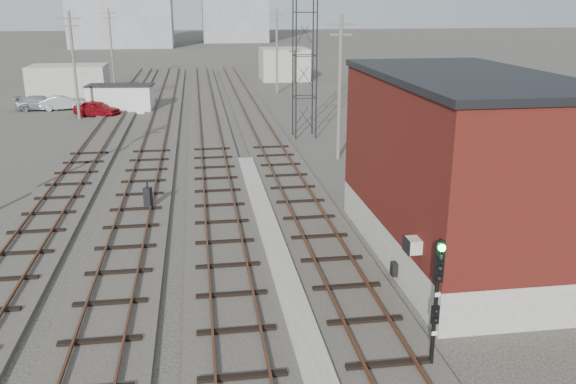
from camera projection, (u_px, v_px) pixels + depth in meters
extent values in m
plane|color=#282621|center=(218.00, 92.00, 68.68)|extent=(320.00, 320.00, 0.00)
cube|color=#332D28|center=(259.00, 126.00, 49.18)|extent=(3.20, 90.00, 0.20)
cube|color=#4C2816|center=(250.00, 124.00, 49.01)|extent=(0.07, 90.00, 0.12)
cube|color=#4C2816|center=(268.00, 123.00, 49.22)|extent=(0.07, 90.00, 0.12)
cube|color=#332D28|center=(209.00, 128.00, 48.62)|extent=(3.20, 90.00, 0.20)
cube|color=#4C2816|center=(200.00, 125.00, 48.45)|extent=(0.07, 90.00, 0.12)
cube|color=#4C2816|center=(218.00, 125.00, 48.65)|extent=(0.07, 90.00, 0.12)
cube|color=#332D28|center=(158.00, 129.00, 48.05)|extent=(3.20, 90.00, 0.20)
cube|color=#4C2816|center=(149.00, 127.00, 47.88)|extent=(0.07, 90.00, 0.12)
cube|color=#4C2816|center=(167.00, 126.00, 48.08)|extent=(0.07, 90.00, 0.12)
cube|color=#332D28|center=(106.00, 131.00, 47.48)|extent=(3.20, 90.00, 0.20)
cube|color=#4C2816|center=(96.00, 128.00, 47.31)|extent=(0.07, 90.00, 0.12)
cube|color=#4C2816|center=(115.00, 128.00, 47.52)|extent=(0.07, 90.00, 0.12)
cube|color=gray|center=(273.00, 243.00, 25.30)|extent=(0.90, 28.00, 0.26)
cube|color=gray|center=(454.00, 238.00, 24.22)|extent=(6.00, 12.00, 1.50)
cube|color=#571E14|center=(461.00, 152.00, 23.17)|extent=(6.00, 12.00, 5.50)
cube|color=black|center=(468.00, 76.00, 22.32)|extent=(6.20, 12.20, 0.25)
cube|color=beige|center=(413.00, 245.00, 19.54)|extent=(0.45, 0.62, 0.45)
cube|color=black|center=(394.00, 269.00, 21.96)|extent=(0.20, 0.35, 0.50)
cylinder|color=black|center=(296.00, 35.00, 42.81)|extent=(0.10, 0.10, 15.00)
cylinder|color=black|center=(317.00, 35.00, 43.02)|extent=(0.10, 0.10, 15.00)
cylinder|color=black|center=(293.00, 34.00, 44.22)|extent=(0.10, 0.10, 15.00)
cylinder|color=black|center=(313.00, 33.00, 44.44)|extent=(0.10, 0.10, 15.00)
cylinder|color=#595147|center=(74.00, 66.00, 51.41)|extent=(0.24, 0.24, 9.00)
cube|color=#595147|center=(69.00, 18.00, 50.24)|extent=(1.80, 0.12, 0.12)
cube|color=#595147|center=(70.00, 26.00, 50.42)|extent=(1.40, 0.12, 0.12)
cylinder|color=#595147|center=(111.00, 46.00, 75.00)|extent=(0.24, 0.24, 9.00)
cube|color=#595147|center=(109.00, 13.00, 73.84)|extent=(1.80, 0.12, 0.12)
cube|color=#595147|center=(109.00, 18.00, 74.01)|extent=(1.40, 0.12, 0.12)
cylinder|color=#595147|center=(340.00, 89.00, 38.05)|extent=(0.24, 0.24, 9.00)
cube|color=#595147|center=(341.00, 24.00, 36.89)|extent=(1.80, 0.12, 0.12)
cube|color=#595147|center=(341.00, 35.00, 37.07)|extent=(1.40, 0.12, 0.12)
cylinder|color=#595147|center=(277.00, 52.00, 66.37)|extent=(0.24, 0.24, 9.00)
cube|color=#595147|center=(277.00, 15.00, 65.20)|extent=(1.80, 0.12, 0.12)
cube|color=#595147|center=(277.00, 20.00, 65.38)|extent=(1.40, 0.12, 0.12)
cube|color=gray|center=(69.00, 80.00, 65.93)|extent=(8.00, 5.00, 3.20)
cube|color=gray|center=(284.00, 64.00, 78.79)|extent=(6.00, 6.00, 4.00)
cube|color=gray|center=(431.00, 367.00, 16.84)|extent=(0.40, 0.40, 0.10)
cylinder|color=black|center=(435.00, 306.00, 16.28)|extent=(0.12, 0.12, 3.86)
cube|color=black|center=(439.00, 262.00, 15.87)|extent=(0.25, 0.10, 1.16)
sphere|color=#0CE533|center=(442.00, 248.00, 15.66)|extent=(0.19, 0.19, 0.19)
sphere|color=black|center=(441.00, 258.00, 15.74)|extent=(0.19, 0.19, 0.19)
sphere|color=black|center=(440.00, 268.00, 15.83)|extent=(0.19, 0.19, 0.19)
sphere|color=black|center=(439.00, 279.00, 15.92)|extent=(0.19, 0.19, 0.19)
cube|color=black|center=(435.00, 315.00, 16.33)|extent=(0.21, 0.09, 0.53)
cube|color=white|center=(438.00, 295.00, 16.09)|extent=(0.15, 0.02, 0.12)
cube|color=white|center=(435.00, 333.00, 16.44)|extent=(0.15, 0.02, 0.12)
cube|color=black|center=(148.00, 199.00, 29.21)|extent=(0.43, 0.43, 1.13)
cylinder|color=black|center=(147.00, 184.00, 28.99)|extent=(0.09, 0.09, 0.34)
cube|color=silver|center=(121.00, 99.00, 55.86)|extent=(5.99, 3.05, 2.40)
cube|color=black|center=(120.00, 85.00, 55.49)|extent=(6.20, 3.26, 0.11)
imported|color=maroon|center=(97.00, 109.00, 53.75)|extent=(4.44, 3.25, 1.41)
imported|color=#999BA0|center=(62.00, 103.00, 57.06)|extent=(4.20, 2.17, 1.32)
imported|color=gray|center=(41.00, 103.00, 56.96)|extent=(4.68, 2.06, 1.34)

